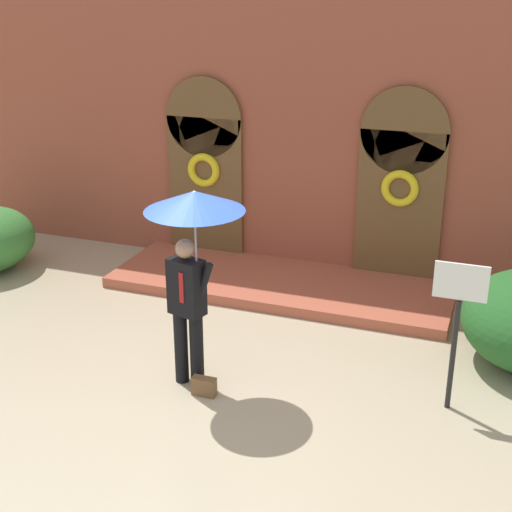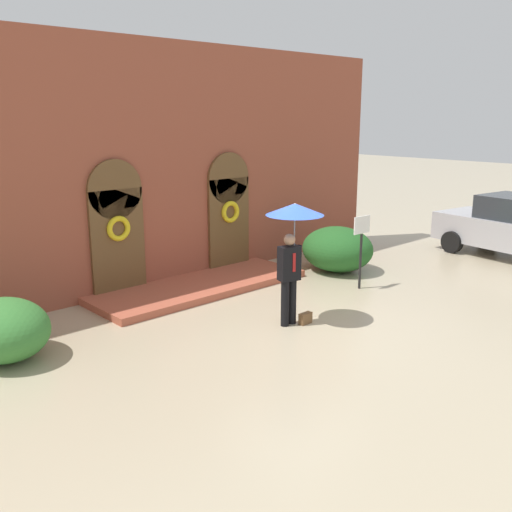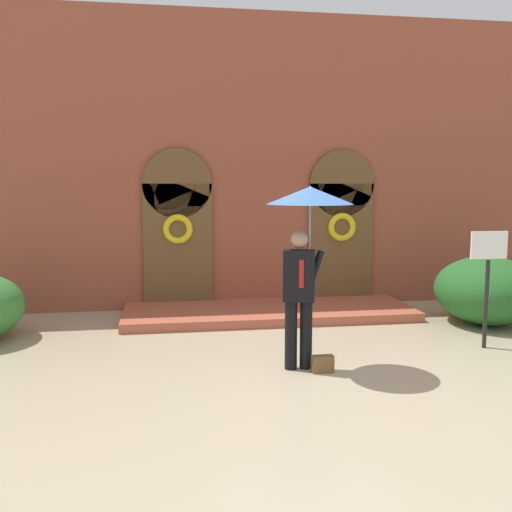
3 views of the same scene
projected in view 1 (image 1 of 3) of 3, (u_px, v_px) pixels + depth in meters
The scene contains 5 objects.
ground_plane at pixel (198, 388), 8.32m from camera, with size 80.00×80.00×0.00m, color tan.
building_facade at pixel (305, 103), 10.99m from camera, with size 14.00×2.30×5.60m.
person_with_umbrella at pixel (193, 230), 7.72m from camera, with size 1.10×1.10×2.36m.
handbag at pixel (204, 386), 8.14m from camera, with size 0.28×0.12×0.22m, color brown.
sign_post at pixel (458, 313), 7.53m from camera, with size 0.56×0.06×1.72m.
Camera 1 is at (3.12, -6.53, 4.44)m, focal length 50.00 mm.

